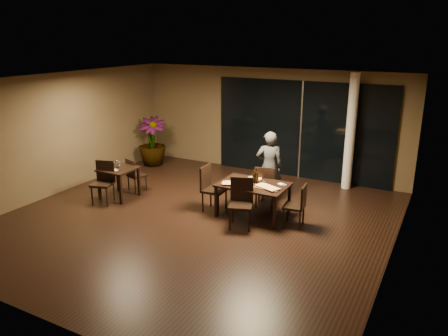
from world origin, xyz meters
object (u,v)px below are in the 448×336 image
chair_main_far (265,184)px  bottle_a (254,176)px  chair_main_near (241,200)px  potted_plant (152,141)px  main_table (253,187)px  side_table (119,173)px  bottle_c (256,175)px  diner (269,167)px  chair_main_left (211,186)px  chair_main_right (298,203)px  chair_side_far (134,173)px  bottle_b (257,178)px  chair_side_near (104,180)px

chair_main_far → bottle_a: bearing=70.1°
chair_main_near → potted_plant: potted_plant is taller
main_table → chair_main_near: size_ratio=1.45×
side_table → bottle_c: bottle_c is taller
potted_plant → bottle_c: potted_plant is taller
side_table → diner: diner is taller
chair_main_left → chair_main_right: chair_main_left is taller
chair_side_far → chair_main_near: bearing=-171.1°
potted_plant → bottle_c: size_ratio=4.62×
chair_main_near → bottle_c: bearing=70.4°
chair_side_far → potted_plant: potted_plant is taller
potted_plant → chair_main_far: bearing=-19.6°
chair_main_near → potted_plant: (-4.40, 2.78, 0.16)m
chair_main_near → potted_plant: size_ratio=0.70×
chair_main_near → diner: diner is taller
chair_main_left → potted_plant: bearing=53.3°
bottle_b → bottle_c: (-0.07, 0.10, 0.04)m
chair_side_near → bottle_a: bearing=-0.9°
chair_main_far → diner: bearing=-91.5°
chair_main_far → chair_side_far: (-3.39, -0.57, -0.08)m
bottle_a → potted_plant: bearing=154.3°
side_table → potted_plant: bearing=110.5°
main_table → diner: bearing=93.2°
bottle_a → chair_main_left: bearing=-167.3°
bottle_a → chair_side_far: bearing=-179.2°
main_table → side_table: same height
chair_main_right → bottle_a: bearing=-103.5°
side_table → diner: 3.68m
chair_main_far → chair_main_right: size_ratio=1.09×
chair_main_right → diner: size_ratio=0.53×
potted_plant → bottle_c: bearing=-24.8°
chair_main_far → chair_side_near: bearing=9.3°
chair_side_far → potted_plant: size_ratio=0.58×
chair_main_far → diner: 0.54m
chair_main_near → bottle_b: chair_main_near is taller
diner → bottle_c: 0.90m
diner → potted_plant: (-4.34, 1.14, -0.12)m
chair_side_near → potted_plant: size_ratio=0.68×
chair_main_near → potted_plant: 5.20m
chair_main_near → bottle_c: bottle_c is taller
chair_side_near → main_table: bearing=-2.0°
chair_side_far → bottle_a: size_ratio=2.83×
chair_main_near → bottle_a: bottle_a is taller
bottle_a → chair_main_near: bearing=-88.0°
chair_main_far → bottle_c: 0.58m
chair_main_left → bottle_b: size_ratio=4.26×
main_table → diner: 1.05m
side_table → bottle_a: (3.38, 0.57, 0.28)m
chair_main_far → bottle_b: bearing=80.3°
bottle_c → main_table: bearing=-89.9°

